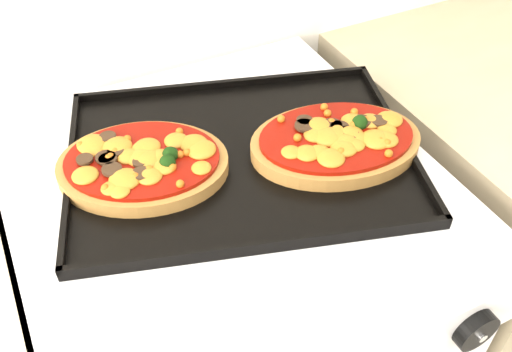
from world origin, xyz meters
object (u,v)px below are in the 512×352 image
pizza_left (143,162)px  baking_tray (241,154)px  stove (232,345)px  pizza_right (336,140)px

pizza_left → baking_tray: bearing=-11.7°
stove → pizza_left: bearing=154.0°
baking_tray → pizza_right: bearing=-5.1°
baking_tray → pizza_left: (-0.14, 0.03, 0.02)m
stove → pizza_right: bearing=-11.0°
baking_tray → pizza_right: size_ratio=1.96×
baking_tray → pizza_left: pizza_left is taller
pizza_left → stove: bearing=-26.0°
stove → baking_tray: 0.47m
baking_tray → pizza_right: 0.14m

